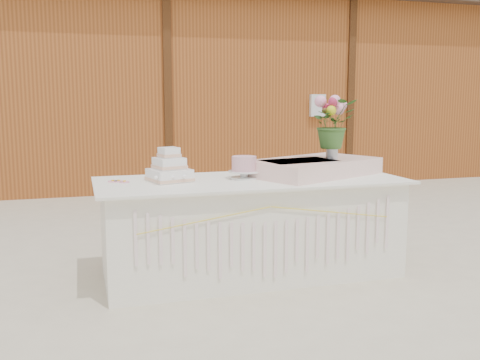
# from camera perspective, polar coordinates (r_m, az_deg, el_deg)

# --- Properties ---
(ground) EXTENTS (80.00, 80.00, 0.00)m
(ground) POSITION_cam_1_polar(r_m,az_deg,el_deg) (4.38, 1.15, -9.93)
(ground) COLOR beige
(ground) RESTS_ON ground
(barn) EXTENTS (12.60, 4.60, 3.30)m
(barn) POSITION_cam_1_polar(r_m,az_deg,el_deg) (10.03, -9.63, 10.08)
(barn) COLOR #995120
(barn) RESTS_ON ground
(cake_table) EXTENTS (2.40, 1.00, 0.77)m
(cake_table) POSITION_cam_1_polar(r_m,az_deg,el_deg) (4.27, 1.18, -5.01)
(cake_table) COLOR white
(cake_table) RESTS_ON ground
(wedding_cake) EXTENTS (0.36, 0.36, 0.26)m
(wedding_cake) POSITION_cam_1_polar(r_m,az_deg,el_deg) (4.11, -7.54, 1.08)
(wedding_cake) COLOR white
(wedding_cake) RESTS_ON cake_table
(pink_cake_stand) EXTENTS (0.25, 0.25, 0.18)m
(pink_cake_stand) POSITION_cam_1_polar(r_m,az_deg,el_deg) (4.20, 0.44, 1.48)
(pink_cake_stand) COLOR white
(pink_cake_stand) RESTS_ON cake_table
(satin_runner) EXTENTS (1.22, 1.00, 0.13)m
(satin_runner) POSITION_cam_1_polar(r_m,az_deg,el_deg) (4.45, 7.89, 1.37)
(satin_runner) COLOR beige
(satin_runner) RESTS_ON cake_table
(flower_vase) EXTENTS (0.10, 0.10, 0.13)m
(flower_vase) POSITION_cam_1_polar(r_m,az_deg,el_deg) (4.49, 9.78, 3.11)
(flower_vase) COLOR silver
(flower_vase) RESTS_ON satin_runner
(bouquet) EXTENTS (0.40, 0.36, 0.41)m
(bouquet) POSITION_cam_1_polar(r_m,az_deg,el_deg) (4.48, 9.87, 6.56)
(bouquet) COLOR #376126
(bouquet) RESTS_ON flower_vase
(loose_flowers) EXTENTS (0.25, 0.39, 0.02)m
(loose_flowers) POSITION_cam_1_polar(r_m,az_deg,el_deg) (4.13, -12.75, -0.12)
(loose_flowers) COLOR pink
(loose_flowers) RESTS_ON cake_table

